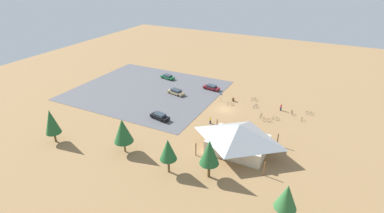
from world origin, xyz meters
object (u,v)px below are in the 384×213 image
(bicycle_silver_yard_center, at_px, (302,119))
(visitor_at_bikes, at_px, (210,120))
(bicycle_teal_yard_left, at_px, (310,113))
(bicycle_blue_edge_south, at_px, (255,106))
(bicycle_white_mid_cluster, at_px, (230,104))
(bicycle_black_lone_west, at_px, (292,113))
(car_maroon_front_row, at_px, (211,87))
(trash_bin, at_px, (233,100))
(bicycle_orange_by_bin, at_px, (261,116))
(pine_far_east, at_px, (168,150))
(bicycle_yellow_front_row, at_px, (276,118))
(bicycle_red_near_sign, at_px, (267,120))
(car_green_second_row, at_px, (168,77))
(car_black_mid_lot, at_px, (160,116))
(bicycle_green_back_row, at_px, (254,99))
(pine_center, at_px, (209,152))
(visitor_by_pavilion, at_px, (281,107))
(pine_west, at_px, (123,131))
(car_tan_inner_stall, at_px, (176,92))
(pine_far_west, at_px, (51,122))
(pine_mideast, at_px, (287,197))
(lot_sign, at_px, (221,96))
(bike_pavilion, at_px, (238,136))

(bicycle_silver_yard_center, relative_size, visitor_at_bikes, 0.95)
(bicycle_teal_yard_left, relative_size, bicycle_silver_yard_center, 1.07)
(bicycle_blue_edge_south, xyz_separation_m, bicycle_white_mid_cluster, (5.81, 1.60, -0.01))
(bicycle_black_lone_west, height_order, car_maroon_front_row, car_maroon_front_row)
(trash_bin, distance_m, bicycle_silver_yard_center, 17.32)
(bicycle_blue_edge_south, bearing_deg, bicycle_orange_by_bin, 120.10)
(pine_far_east, xyz_separation_m, bicycle_yellow_front_row, (-11.92, -26.46, -4.10))
(bicycle_black_lone_west, xyz_separation_m, bicycle_red_near_sign, (4.28, 6.10, -0.01))
(pine_far_east, bearing_deg, trash_bin, -90.14)
(trash_bin, bearing_deg, car_green_second_row, -14.94)
(bicycle_teal_yard_left, relative_size, car_maroon_front_row, 0.37)
(car_black_mid_lot, bearing_deg, bicycle_orange_by_bin, -150.46)
(pine_far_east, bearing_deg, bicycle_green_back_row, -97.87)
(bicycle_blue_edge_south, bearing_deg, bicycle_green_back_row, -70.06)
(pine_center, height_order, bicycle_green_back_row, pine_center)
(bicycle_white_mid_cluster, bearing_deg, visitor_at_bikes, 86.14)
(bicycle_yellow_front_row, distance_m, bicycle_red_near_sign, 2.28)
(pine_center, distance_m, visitor_by_pavilion, 30.55)
(pine_west, distance_m, car_tan_inner_stall, 27.98)
(car_black_mid_lot, height_order, car_maroon_front_row, car_black_mid_lot)
(bicycle_blue_edge_south, height_order, car_maroon_front_row, car_maroon_front_row)
(pine_far_west, relative_size, car_maroon_front_row, 1.45)
(visitor_at_bikes, bearing_deg, pine_mideast, 133.93)
(bicycle_orange_by_bin, bearing_deg, bicycle_blue_edge_south, -59.90)
(visitor_at_bikes, xyz_separation_m, visitor_by_pavilion, (-12.36, -13.38, -0.00))
(lot_sign, distance_m, bicycle_silver_yard_center, 20.00)
(pine_mideast, relative_size, visitor_at_bikes, 3.57)
(bicycle_orange_by_bin, bearing_deg, bicycle_silver_yard_center, -163.59)
(bicycle_yellow_front_row, bearing_deg, bicycle_teal_yard_left, -136.48)
(pine_far_east, xyz_separation_m, bicycle_green_back_row, (-4.74, -34.31, -4.08))
(bicycle_red_near_sign, bearing_deg, bicycle_green_back_row, -59.33)
(pine_mideast, bearing_deg, car_black_mid_lot, -29.27)
(bicycle_silver_yard_center, distance_m, bicycle_black_lone_west, 3.26)
(bicycle_white_mid_cluster, relative_size, car_green_second_row, 0.36)
(bicycle_orange_by_bin, relative_size, bicycle_white_mid_cluster, 1.00)
(bicycle_black_lone_west, bearing_deg, bike_pavilion, 71.72)
(car_green_second_row, distance_m, car_black_mid_lot, 25.54)
(pine_mideast, height_order, bicycle_blue_edge_south, pine_mideast)
(bike_pavilion, xyz_separation_m, car_tan_inner_stall, (23.18, -17.51, -2.34))
(pine_west, height_order, bicycle_orange_by_bin, pine_west)
(trash_bin, xyz_separation_m, bicycle_black_lone_west, (-14.61, 0.68, -0.05))
(trash_bin, xyz_separation_m, car_tan_inner_stall, (15.06, 2.80, 0.29))
(pine_mideast, distance_m, bicycle_green_back_row, 39.40)
(pine_mideast, relative_size, car_maroon_front_row, 1.31)
(bicycle_black_lone_west, relative_size, car_black_mid_lot, 0.35)
(bike_pavilion, relative_size, lot_sign, 5.85)
(visitor_by_pavilion, bearing_deg, bicycle_green_back_row, -20.15)
(bicycle_orange_by_bin, bearing_deg, bicycle_black_lone_west, -142.73)
(pine_far_west, bearing_deg, pine_mideast, 179.82)
(bike_pavilion, height_order, car_green_second_row, bike_pavilion)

